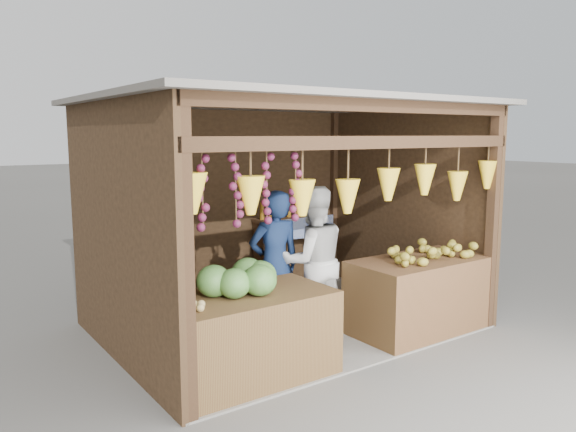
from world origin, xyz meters
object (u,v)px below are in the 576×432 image
(man_standing, at_px, (275,265))
(vendor_seated, at_px, (147,276))
(counter_right, at_px, (420,295))
(counter_left, at_px, (248,337))
(woman_standing, at_px, (313,261))

(man_standing, height_order, vendor_seated, man_standing)
(vendor_seated, bearing_deg, counter_right, 168.98)
(counter_left, xyz_separation_m, counter_right, (2.32, -0.02, 0.02))
(counter_right, height_order, woman_standing, woman_standing)
(counter_right, height_order, vendor_seated, vendor_seated)
(counter_left, bearing_deg, man_standing, 43.33)
(counter_left, distance_m, vendor_seated, 1.27)
(counter_left, distance_m, counter_right, 2.33)
(man_standing, bearing_deg, vendor_seated, -2.69)
(man_standing, bearing_deg, counter_right, 161.47)
(counter_left, height_order, vendor_seated, vendor_seated)
(vendor_seated, bearing_deg, counter_left, 127.03)
(counter_right, relative_size, vendor_seated, 1.53)
(counter_right, xyz_separation_m, man_standing, (-1.51, 0.79, 0.41))
(counter_left, bearing_deg, counter_right, -0.52)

